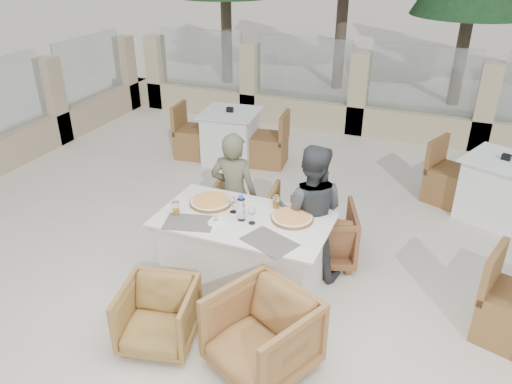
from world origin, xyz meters
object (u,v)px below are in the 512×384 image
at_px(dining_table, 244,253).
at_px(armchair_far_left, 243,212).
at_px(diner_right, 310,213).
at_px(wine_glass_near, 252,215).
at_px(bg_table_b, 498,189).
at_px(pizza_right, 292,217).
at_px(diner_left, 234,194).
at_px(olive_dish, 216,221).
at_px(armchair_near_right, 262,335).
at_px(armchair_far_right, 322,234).
at_px(beer_glass_left, 176,208).
at_px(pizza_left, 211,201).
at_px(wine_glass_centre, 233,204).
at_px(armchair_near_left, 158,316).
at_px(beer_glass_right, 276,202).
at_px(bg_table_a, 231,136).
at_px(water_bottle, 241,208).

relative_size(dining_table, armchair_far_left, 2.23).
bearing_deg(diner_right, dining_table, 31.69).
relative_size(wine_glass_near, bg_table_b, 0.11).
distance_m(pizza_right, bg_table_b, 2.95).
xyz_separation_m(diner_left, diner_right, (0.87, -0.12, 0.02)).
bearing_deg(olive_dish, armchair_near_right, -44.62).
distance_m(armchair_far_left, armchair_far_right, 0.94).
distance_m(armchair_far_left, armchair_near_right, 1.95).
bearing_deg(beer_glass_left, pizza_left, 56.40).
bearing_deg(wine_glass_near, pizza_left, 159.52).
height_order(dining_table, diner_left, diner_left).
bearing_deg(wine_glass_centre, armchair_near_left, -101.84).
height_order(beer_glass_right, bg_table_a, beer_glass_right).
xyz_separation_m(wine_glass_centre, armchair_near_left, (-0.22, -1.05, -0.58)).
distance_m(beer_glass_right, armchair_near_right, 1.36).
xyz_separation_m(pizza_left, olive_dish, (0.21, -0.31, -0.00)).
relative_size(wine_glass_near, armchair_far_right, 0.27).
height_order(pizza_right, beer_glass_right, beer_glass_right).
bearing_deg(armchair_near_left, wine_glass_centre, 65.34).
xyz_separation_m(wine_glass_centre, beer_glass_right, (0.34, 0.24, -0.03)).
bearing_deg(armchair_far_right, diner_right, 57.43).
distance_m(beer_glass_right, diner_left, 0.64).
xyz_separation_m(pizza_left, water_bottle, (0.40, -0.17, 0.10)).
bearing_deg(bg_table_a, diner_left, -70.92).
distance_m(diner_left, diner_right, 0.88).
bearing_deg(pizza_left, armchair_far_left, 86.36).
bearing_deg(bg_table_a, armchair_far_left, -68.30).
height_order(pizza_left, diner_left, diner_left).
distance_m(water_bottle, wine_glass_centre, 0.17).
xyz_separation_m(pizza_left, wine_glass_near, (0.51, -0.19, 0.07)).
xyz_separation_m(pizza_left, armchair_far_right, (0.98, 0.60, -0.48)).
distance_m(pizza_right, armchair_far_left, 1.14).
bearing_deg(beer_glass_left, beer_glass_right, 30.11).
xyz_separation_m(water_bottle, armchair_far_left, (-0.36, 0.85, -0.57)).
relative_size(beer_glass_right, armchair_near_right, 0.17).
bearing_deg(armchair_near_right, bg_table_b, 87.13).
bearing_deg(diner_left, bg_table_b, -150.67).
bearing_deg(armchair_near_right, armchair_far_right, 113.98).
height_order(pizza_left, wine_glass_near, wine_glass_near).
height_order(beer_glass_right, armchair_near_right, beer_glass_right).
bearing_deg(wine_glass_near, beer_glass_left, -170.78).
bearing_deg(dining_table, pizza_right, 18.78).
bearing_deg(bg_table_a, beer_glass_right, -63.28).
bearing_deg(armchair_far_right, diner_left, -9.53).
distance_m(pizza_left, beer_glass_right, 0.64).
xyz_separation_m(dining_table, bg_table_a, (-1.43, 2.78, 0.00)).
height_order(armchair_far_right, armchair_near_left, armchair_far_right).
bearing_deg(wine_glass_near, diner_left, 126.96).
height_order(diner_left, diner_right, diner_right).
xyz_separation_m(diner_right, bg_table_b, (1.78, 1.95, -0.32)).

